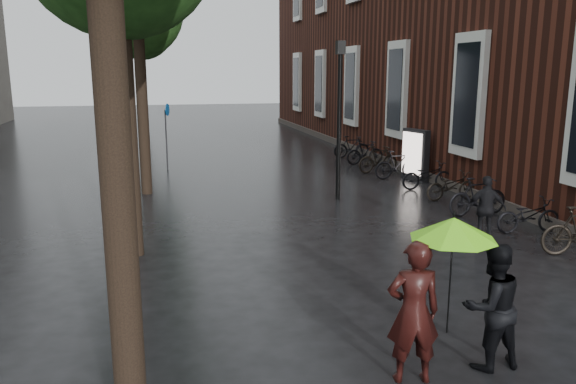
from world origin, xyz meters
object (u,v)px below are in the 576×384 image
object	(u,v)px
pedestrian_walking	(486,209)
parked_bicycles	(426,176)
lamp_post	(339,105)
person_burgundy	(413,312)
ad_lightbox	(415,155)
person_black	(492,306)

from	to	relation	value
pedestrian_walking	parked_bicycles	xyz separation A→B (m)	(1.26, 5.23, -0.26)
pedestrian_walking	lamp_post	world-z (taller)	lamp_post
person_burgundy	pedestrian_walking	xyz separation A→B (m)	(4.12, 4.89, -0.15)
person_burgundy	parked_bicycles	xyz separation A→B (m)	(5.38, 10.12, -0.41)
person_burgundy	parked_bicycles	world-z (taller)	person_burgundy
parked_bicycles	ad_lightbox	distance (m)	1.80
person_black	ad_lightbox	world-z (taller)	ad_lightbox
ad_lightbox	lamp_post	world-z (taller)	lamp_post
person_black	lamp_post	distance (m)	9.79
person_burgundy	ad_lightbox	world-z (taller)	person_burgundy
pedestrian_walking	ad_lightbox	world-z (taller)	ad_lightbox
person_burgundy	parked_bicycles	bearing A→B (deg)	-108.36
person_black	pedestrian_walking	bearing A→B (deg)	-124.93
lamp_post	parked_bicycles	bearing A→B (deg)	9.61
person_burgundy	lamp_post	bearing A→B (deg)	-93.79
ad_lightbox	lamp_post	distance (m)	4.56
person_black	parked_bicycles	size ratio (longest dim) A/B	0.12
ad_lightbox	parked_bicycles	bearing A→B (deg)	-118.05
parked_bicycles	lamp_post	world-z (taller)	lamp_post
person_burgundy	ad_lightbox	bearing A→B (deg)	-106.58
person_burgundy	lamp_post	xyz separation A→B (m)	(2.29, 9.60, 1.85)
pedestrian_walking	parked_bicycles	size ratio (longest dim) A/B	0.10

